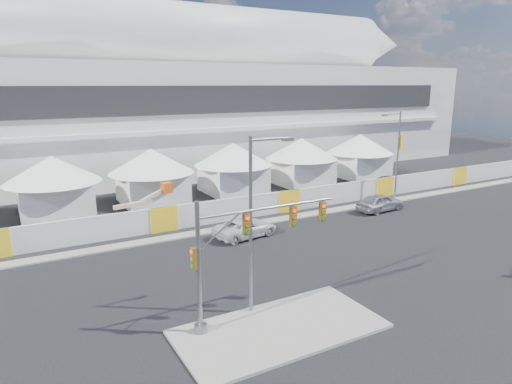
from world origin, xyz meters
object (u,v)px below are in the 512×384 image
pickup_curb (245,228)px  streetlight_median (255,213)px  traffic_mast (235,254)px  streetlight_curb (396,150)px  sedan_silver (380,202)px  lot_car_b (391,181)px  boom_lift (129,216)px

pickup_curb → streetlight_median: streetlight_median is taller
traffic_mast → streetlight_curb: bearing=29.2°
sedan_silver → streetlight_curb: size_ratio=0.55×
sedan_silver → streetlight_median: 23.03m
lot_car_b → streetlight_median: (-27.95, -18.04, 4.63)m
traffic_mast → streetlight_curb: streetlight_curb is taller
streetlight_curb → boom_lift: streetlight_curb is taller
lot_car_b → streetlight_median: size_ratio=0.46×
pickup_curb → traffic_mast: 13.69m
streetlight_curb → sedan_silver: bearing=-151.4°
lot_car_b → sedan_silver: bearing=138.4°
streetlight_median → sedan_silver: bearing=29.7°
sedan_silver → pickup_curb: 14.40m
streetlight_curb → streetlight_median: bearing=-150.5°
streetlight_median → streetlight_curb: bearing=29.5°
sedan_silver → streetlight_median: bearing=115.1°
streetlight_median → streetlight_curb: streetlight_median is taller
sedan_silver → pickup_curb: bearing=86.8°
traffic_mast → pickup_curb: bearing=59.8°
streetlight_median → lot_car_b: bearing=32.8°
sedan_silver → streetlight_curb: streetlight_curb is taller
pickup_curb → lot_car_b: size_ratio=1.24×
sedan_silver → pickup_curb: sedan_silver is taller
lot_car_b → streetlight_curb: size_ratio=0.47×
pickup_curb → streetlight_median: (-5.23, -10.85, 4.62)m
traffic_mast → sedan_silver: bearing=29.4°
streetlight_curb → lot_car_b: bearing=47.0°
sedan_silver → boom_lift: size_ratio=0.76×
lot_car_b → pickup_curb: bearing=116.5°
traffic_mast → lot_car_b: bearing=32.5°
streetlight_median → streetlight_curb: (23.52, 13.30, -0.13)m
pickup_curb → lot_car_b: bearing=-81.3°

